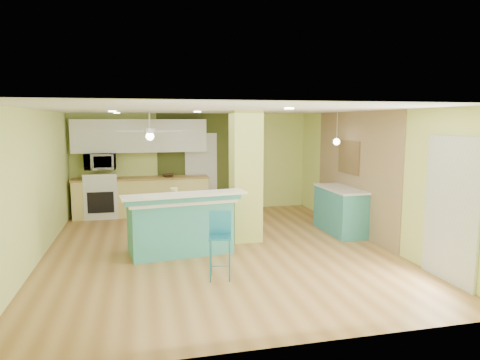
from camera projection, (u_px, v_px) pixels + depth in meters
name	position (u px, v px, depth m)	size (l,w,h in m)	color
floor	(217.00, 249.00, 7.77)	(6.00, 7.00, 0.01)	olive
ceiling	(216.00, 109.00, 7.42)	(6.00, 7.00, 0.01)	white
wall_back	(193.00, 162.00, 10.98)	(6.00, 0.01, 2.50)	#D9E97D
wall_front	(279.00, 229.00, 4.21)	(6.00, 0.01, 2.50)	#D9E97D
wall_left	(34.00, 187.00, 6.92)	(0.01, 7.00, 2.50)	#D9E97D
wall_right	(370.00, 176.00, 8.27)	(0.01, 7.00, 2.50)	#D9E97D
wood_panel	(354.00, 172.00, 8.85)	(0.02, 3.40, 2.50)	#8B704F
olive_accent	(201.00, 162.00, 11.01)	(2.20, 0.02, 2.50)	#40481C
interior_door	(201.00, 172.00, 11.01)	(0.82, 0.05, 2.00)	silver
french_door	(451.00, 210.00, 6.07)	(0.04, 1.08, 2.10)	silver
column	(246.00, 176.00, 8.22)	(0.55, 0.55, 2.50)	#B5BE58
kitchen_run	(142.00, 196.00, 10.50)	(3.25, 0.63, 0.94)	#F0DD7D
stove	(102.00, 198.00, 10.27)	(0.76, 0.66, 1.08)	white
upper_cabinets	(140.00, 136.00, 10.41)	(3.20, 0.34, 0.80)	white
microwave	(100.00, 162.00, 10.16)	(0.70, 0.48, 0.39)	white
ceiling_fan	(150.00, 132.00, 9.16)	(1.41, 1.41, 0.61)	silver
pendant_lamp	(337.00, 142.00, 8.83)	(0.14, 0.14, 0.69)	white
wall_decor	(349.00, 157.00, 8.99)	(0.03, 0.90, 0.70)	brown
peninsula	(180.00, 223.00, 7.53)	(2.13, 1.36, 1.11)	teal
bar_stool	(220.00, 234.00, 6.28)	(0.38, 0.38, 0.99)	#1E6E89
side_counter	(340.00, 210.00, 8.88)	(0.62, 1.46, 0.94)	teal
fruit_bowl	(168.00, 175.00, 10.52)	(0.30, 0.30, 0.07)	#3B2818
canister	(174.00, 193.00, 7.47)	(0.14, 0.14, 0.18)	gold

